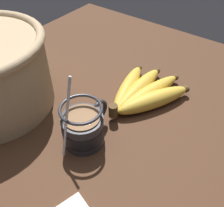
{
  "coord_description": "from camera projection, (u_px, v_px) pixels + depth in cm",
  "views": [
    {
      "loc": [
        -32.68,
        -23.95,
        44.81
      ],
      "look_at": [
        -1.04,
        -0.57,
        8.02
      ],
      "focal_mm": 40.0,
      "sensor_mm": 36.0,
      "label": 1
    }
  ],
  "objects": [
    {
      "name": "coffee_mug",
      "position": [
        83.0,
        127.0,
        0.49
      ],
      "size": [
        13.71,
        8.44,
        17.4
      ],
      "color": "#28282D",
      "rests_on": "table"
    },
    {
      "name": "table",
      "position": [
        113.0,
        119.0,
        0.59
      ],
      "size": [
        93.06,
        93.06,
        3.94
      ],
      "color": "#422819",
      "rests_on": "ground"
    },
    {
      "name": "banana_bunch",
      "position": [
        143.0,
        93.0,
        0.6
      ],
      "size": [
        22.18,
        17.6,
        4.38
      ],
      "color": "#4C381E",
      "rests_on": "table"
    }
  ]
}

